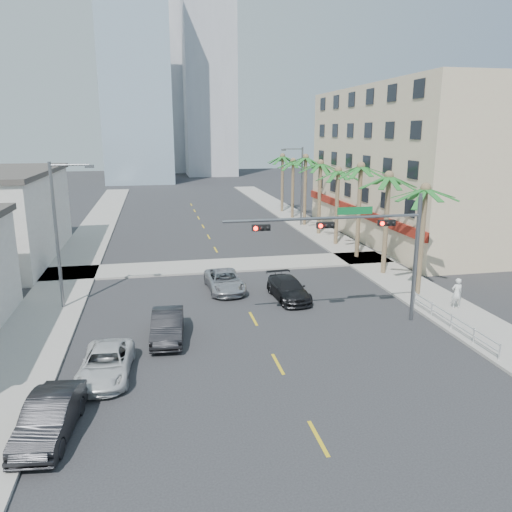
{
  "coord_description": "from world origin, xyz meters",
  "views": [
    {
      "loc": [
        -5.33,
        -16.99,
        10.68
      ],
      "look_at": [
        0.4,
        11.17,
        3.5
      ],
      "focal_mm": 35.0,
      "sensor_mm": 36.0,
      "label": 1
    }
  ],
  "objects": [
    {
      "name": "ground",
      "position": [
        0.0,
        0.0,
        0.0
      ],
      "size": [
        260.0,
        260.0,
        0.0
      ],
      "primitive_type": "plane",
      "color": "#262628",
      "rests_on": "ground"
    },
    {
      "name": "sidewalk_right",
      "position": [
        12.0,
        20.0,
        0.07
      ],
      "size": [
        4.0,
        120.0,
        0.15
      ],
      "primitive_type": "cube",
      "color": "gray",
      "rests_on": "ground"
    },
    {
      "name": "sidewalk_left",
      "position": [
        -12.0,
        20.0,
        0.07
      ],
      "size": [
        4.0,
        120.0,
        0.15
      ],
      "primitive_type": "cube",
      "color": "gray",
      "rests_on": "ground"
    },
    {
      "name": "sidewalk_cross",
      "position": [
        0.0,
        22.0,
        0.07
      ],
      "size": [
        80.0,
        4.0,
        0.15
      ],
      "primitive_type": "cube",
      "color": "gray",
      "rests_on": "ground"
    },
    {
      "name": "building_right",
      "position": [
        21.99,
        30.0,
        7.5
      ],
      "size": [
        15.25,
        28.0,
        15.0
      ],
      "color": "beige",
      "rests_on": "ground"
    },
    {
      "name": "tower_far_left",
      "position": [
        -8.0,
        95.0,
        24.0
      ],
      "size": [
        14.0,
        14.0,
        48.0
      ],
      "primitive_type": "cube",
      "color": "#99B2C6",
      "rests_on": "ground"
    },
    {
      "name": "tower_far_right",
      "position": [
        9.0,
        110.0,
        30.0
      ],
      "size": [
        12.0,
        12.0,
        60.0
      ],
      "primitive_type": "cube",
      "color": "#ADADB2",
      "rests_on": "ground"
    },
    {
      "name": "tower_far_center",
      "position": [
        -3.0,
        125.0,
        21.0
      ],
      "size": [
        16.0,
        16.0,
        42.0
      ],
      "primitive_type": "cube",
      "color": "#ADADB2",
      "rests_on": "ground"
    },
    {
      "name": "traffic_signal_mast",
      "position": [
        5.78,
        7.95,
        5.06
      ],
      "size": [
        11.12,
        0.54,
        7.2
      ],
      "color": "slate",
      "rests_on": "ground"
    },
    {
      "name": "palm_tree_0",
      "position": [
        11.6,
        12.0,
        7.08
      ],
      "size": [
        4.8,
        4.8,
        7.8
      ],
      "color": "brown",
      "rests_on": "ground"
    },
    {
      "name": "palm_tree_1",
      "position": [
        11.6,
        17.2,
        7.43
      ],
      "size": [
        4.8,
        4.8,
        8.16
      ],
      "color": "brown",
      "rests_on": "ground"
    },
    {
      "name": "palm_tree_2",
      "position": [
        11.6,
        22.4,
        7.78
      ],
      "size": [
        4.8,
        4.8,
        8.52
      ],
      "color": "brown",
      "rests_on": "ground"
    },
    {
      "name": "palm_tree_3",
      "position": [
        11.6,
        27.6,
        7.08
      ],
      "size": [
        4.8,
        4.8,
        7.8
      ],
      "color": "brown",
      "rests_on": "ground"
    },
    {
      "name": "palm_tree_4",
      "position": [
        11.6,
        32.8,
        7.43
      ],
      "size": [
        4.8,
        4.8,
        8.16
      ],
      "color": "brown",
      "rests_on": "ground"
    },
    {
      "name": "palm_tree_5",
      "position": [
        11.6,
        38.0,
        7.78
      ],
      "size": [
        4.8,
        4.8,
        8.52
      ],
      "color": "brown",
      "rests_on": "ground"
    },
    {
      "name": "palm_tree_6",
      "position": [
        11.6,
        43.2,
        7.08
      ],
      "size": [
        4.8,
        4.8,
        7.8
      ],
      "color": "brown",
      "rests_on": "ground"
    },
    {
      "name": "palm_tree_7",
      "position": [
        11.6,
        48.4,
        7.43
      ],
      "size": [
        4.8,
        4.8,
        8.16
      ],
      "color": "brown",
      "rests_on": "ground"
    },
    {
      "name": "streetlight_left",
      "position": [
        -11.0,
        14.0,
        5.06
      ],
      "size": [
        2.55,
        0.25,
        9.0
      ],
      "color": "slate",
      "rests_on": "ground"
    },
    {
      "name": "streetlight_right",
      "position": [
        11.0,
        38.0,
        5.06
      ],
      "size": [
        2.55,
        0.25,
        9.0
      ],
      "color": "slate",
      "rests_on": "ground"
    },
    {
      "name": "guardrail",
      "position": [
        10.3,
        6.0,
        0.67
      ],
      "size": [
        0.08,
        8.08,
        1.0
      ],
      "color": "silver",
      "rests_on": "ground"
    },
    {
      "name": "car_parked_mid",
      "position": [
        -9.4,
        0.06,
        0.74
      ],
      "size": [
        2.09,
        4.67,
        1.49
      ],
      "primitive_type": "imported",
      "rotation": [
        0.0,
        0.0,
        -0.12
      ],
      "color": "black",
      "rests_on": "ground"
    },
    {
      "name": "car_parked_far",
      "position": [
        -7.82,
        4.31,
        0.65
      ],
      "size": [
        2.45,
        4.81,
        1.3
      ],
      "primitive_type": "imported",
      "rotation": [
        0.0,
        0.0,
        -0.06
      ],
      "color": "silver",
      "rests_on": "ground"
    },
    {
      "name": "car_lane_left",
      "position": [
        -5.0,
        8.03,
        0.75
      ],
      "size": [
        1.93,
        4.69,
        1.51
      ],
      "primitive_type": "imported",
      "rotation": [
        0.0,
        0.0,
        -0.07
      ],
      "color": "black",
      "rests_on": "ground"
    },
    {
      "name": "car_lane_center",
      "position": [
        -0.89,
        15.67,
        0.69
      ],
      "size": [
        2.52,
        5.09,
        1.39
      ],
      "primitive_type": "imported",
      "rotation": [
        0.0,
        0.0,
        0.04
      ],
      "color": "#B2B3B7",
      "rests_on": "ground"
    },
    {
      "name": "car_lane_right",
      "position": [
        2.96,
        13.08,
        0.7
      ],
      "size": [
        2.28,
        4.92,
        1.39
      ],
      "primitive_type": "imported",
      "rotation": [
        0.0,
        0.0,
        0.07
      ],
      "color": "black",
      "rests_on": "ground"
    },
    {
      "name": "pedestrian",
      "position": [
        12.46,
        8.93,
        1.1
      ],
      "size": [
        0.71,
        0.48,
        1.91
      ],
      "primitive_type": "imported",
      "rotation": [
        0.0,
        0.0,
        3.1
      ],
      "color": "silver",
      "rests_on": "sidewalk_right"
    }
  ]
}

